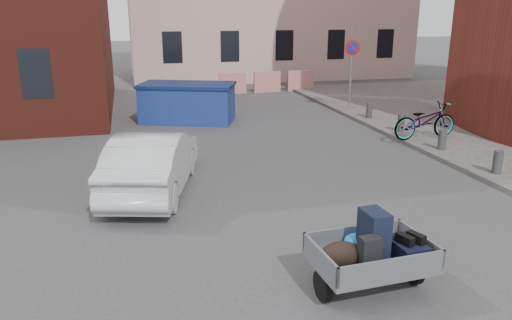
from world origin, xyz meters
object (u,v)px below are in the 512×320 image
object	(u,v)px
dumpster	(187,103)
bicycle	(425,121)
trailer	(371,253)
silver_car	(153,162)

from	to	relation	value
dumpster	bicycle	bearing A→B (deg)	-14.49
dumpster	bicycle	world-z (taller)	dumpster
trailer	bicycle	world-z (taller)	bicycle
trailer	silver_car	world-z (taller)	silver_car
dumpster	silver_car	distance (m)	7.14
trailer	bicycle	bearing A→B (deg)	49.79
silver_car	bicycle	xyz separation A→B (m)	(8.13, 2.28, -0.01)
dumpster	silver_car	xyz separation A→B (m)	(-1.60, -6.96, -0.02)
trailer	silver_car	bearing A→B (deg)	115.40
silver_car	bicycle	bearing A→B (deg)	-149.22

